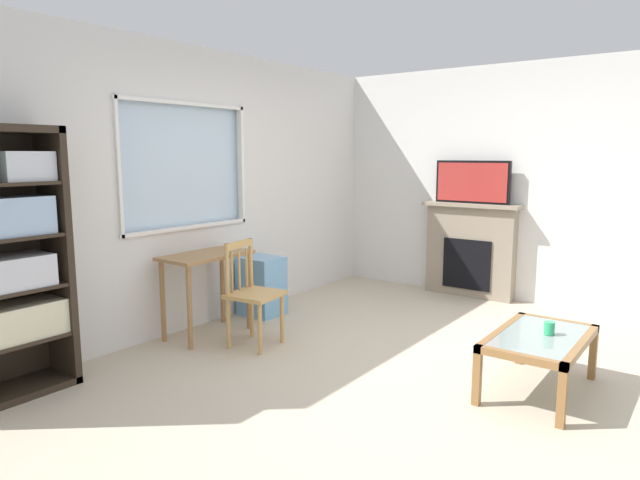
{
  "coord_description": "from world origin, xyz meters",
  "views": [
    {
      "loc": [
        -3.64,
        -1.84,
        1.63
      ],
      "look_at": [
        -0.15,
        0.74,
        0.96
      ],
      "focal_mm": 31.26,
      "sensor_mm": 36.0,
      "label": 1
    }
  ],
  "objects_px": {
    "wooden_chair": "(252,292)",
    "desk_under_window": "(206,269)",
    "coffee_table": "(540,343)",
    "fireplace": "(470,250)",
    "tv": "(472,182)",
    "sippy_cup": "(549,328)",
    "plastic_drawer_unit": "(262,286)"
  },
  "relations": [
    {
      "from": "wooden_chair",
      "to": "sippy_cup",
      "type": "bearing_deg",
      "value": -77.39
    },
    {
      "from": "wooden_chair",
      "to": "desk_under_window",
      "type": "bearing_deg",
      "value": 94.44
    },
    {
      "from": "tv",
      "to": "coffee_table",
      "type": "relative_size",
      "value": 0.89
    },
    {
      "from": "tv",
      "to": "wooden_chair",
      "type": "bearing_deg",
      "value": 162.51
    },
    {
      "from": "fireplace",
      "to": "tv",
      "type": "relative_size",
      "value": 1.3
    },
    {
      "from": "fireplace",
      "to": "sippy_cup",
      "type": "relative_size",
      "value": 12.4
    },
    {
      "from": "fireplace",
      "to": "tv",
      "type": "height_order",
      "value": "tv"
    },
    {
      "from": "fireplace",
      "to": "coffee_table",
      "type": "xyz_separation_m",
      "value": [
        -2.27,
        -1.4,
        -0.2
      ]
    },
    {
      "from": "desk_under_window",
      "to": "coffee_table",
      "type": "xyz_separation_m",
      "value": [
        0.51,
        -2.77,
        -0.26
      ]
    },
    {
      "from": "wooden_chair",
      "to": "sippy_cup",
      "type": "relative_size",
      "value": 10.0
    },
    {
      "from": "plastic_drawer_unit",
      "to": "wooden_chair",
      "type": "bearing_deg",
      "value": -142.73
    },
    {
      "from": "desk_under_window",
      "to": "wooden_chair",
      "type": "bearing_deg",
      "value": -85.56
    },
    {
      "from": "desk_under_window",
      "to": "plastic_drawer_unit",
      "type": "bearing_deg",
      "value": 3.66
    },
    {
      "from": "coffee_table",
      "to": "sippy_cup",
      "type": "relative_size",
      "value": 10.73
    },
    {
      "from": "fireplace",
      "to": "sippy_cup",
      "type": "height_order",
      "value": "fireplace"
    },
    {
      "from": "desk_under_window",
      "to": "plastic_drawer_unit",
      "type": "distance_m",
      "value": 0.84
    },
    {
      "from": "desk_under_window",
      "to": "sippy_cup",
      "type": "relative_size",
      "value": 9.01
    },
    {
      "from": "fireplace",
      "to": "desk_under_window",
      "type": "bearing_deg",
      "value": 153.73
    },
    {
      "from": "plastic_drawer_unit",
      "to": "fireplace",
      "type": "distance_m",
      "value": 2.46
    },
    {
      "from": "wooden_chair",
      "to": "fireplace",
      "type": "xyz_separation_m",
      "value": [
        2.74,
        -0.86,
        0.08
      ]
    },
    {
      "from": "plastic_drawer_unit",
      "to": "coffee_table",
      "type": "height_order",
      "value": "plastic_drawer_unit"
    },
    {
      "from": "desk_under_window",
      "to": "tv",
      "type": "distance_m",
      "value": 3.17
    },
    {
      "from": "wooden_chair",
      "to": "coffee_table",
      "type": "distance_m",
      "value": 2.31
    },
    {
      "from": "desk_under_window",
      "to": "fireplace",
      "type": "relative_size",
      "value": 0.73
    },
    {
      "from": "sippy_cup",
      "to": "wooden_chair",
      "type": "bearing_deg",
      "value": 102.61
    },
    {
      "from": "sippy_cup",
      "to": "plastic_drawer_unit",
      "type": "bearing_deg",
      "value": 85.47
    },
    {
      "from": "desk_under_window",
      "to": "fireplace",
      "type": "bearing_deg",
      "value": -26.27
    },
    {
      "from": "sippy_cup",
      "to": "desk_under_window",
      "type": "bearing_deg",
      "value": 101.15
    },
    {
      "from": "desk_under_window",
      "to": "plastic_drawer_unit",
      "type": "xyz_separation_m",
      "value": [
        0.78,
        0.05,
        -0.31
      ]
    },
    {
      "from": "desk_under_window",
      "to": "wooden_chair",
      "type": "height_order",
      "value": "wooden_chair"
    },
    {
      "from": "wooden_chair",
      "to": "coffee_table",
      "type": "relative_size",
      "value": 0.93
    },
    {
      "from": "desk_under_window",
      "to": "coffee_table",
      "type": "relative_size",
      "value": 0.84
    }
  ]
}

